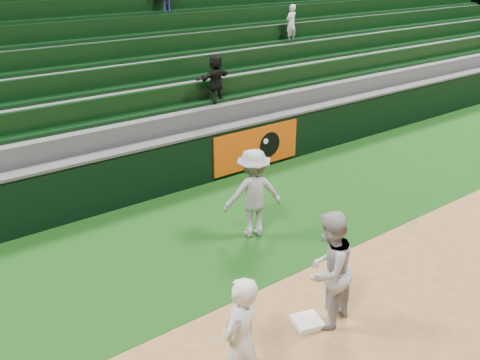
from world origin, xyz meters
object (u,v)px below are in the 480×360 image
at_px(first_baseman, 240,343).
at_px(base_coach, 253,193).
at_px(first_base, 307,322).
at_px(baserunner, 328,270).

distance_m(first_baseman, base_coach, 4.20).
height_order(first_baseman, base_coach, base_coach).
relative_size(first_baseman, base_coach, 1.00).
relative_size(first_base, baserunner, 0.22).
bearing_deg(base_coach, first_base, 87.96).
xyz_separation_m(baserunner, base_coach, (0.84, 2.74, -0.02)).
xyz_separation_m(first_baseman, baserunner, (1.91, 0.44, 0.03)).
height_order(first_base, first_baseman, first_baseman).
bearing_deg(base_coach, baserunner, 93.38).
xyz_separation_m(first_base, baserunner, (0.25, -0.11, 0.85)).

